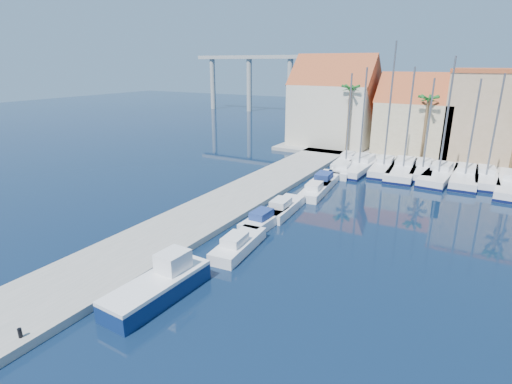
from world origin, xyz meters
TOP-DOWN VIEW (x-y plane):
  - ground at (0.00, 0.00)m, footprint 260.00×260.00m
  - quay_west at (-9.00, 13.50)m, footprint 6.00×77.00m
  - shore_north at (10.00, 48.00)m, footprint 54.00×16.00m
  - bollard at (-6.60, -4.85)m, footprint 0.19×0.19m
  - fishing_boat at (-3.84, 1.53)m, footprint 2.50×6.75m
  - motorboat_west_0 at (-3.14, 8.63)m, footprint 2.35×5.83m
  - motorboat_west_1 at (-3.83, 13.74)m, footprint 1.89×5.65m
  - motorboat_west_2 at (-3.75, 16.98)m, footprint 2.28×6.08m
  - motorboat_west_3 at (-3.13, 23.11)m, footprint 2.44×6.06m
  - motorboat_west_4 at (-3.63, 27.17)m, footprint 2.68×6.85m
  - motorboat_west_5 at (-3.37, 32.60)m, footprint 2.99×7.35m
  - motorboat_west_6 at (-3.57, 38.19)m, footprint 2.16×5.73m
  - sailboat_0 at (-4.12, 36.24)m, footprint 2.87×8.38m
  - sailboat_1 at (-2.00, 35.29)m, footprint 3.44×11.34m
  - sailboat_2 at (0.72, 35.90)m, footprint 3.15×9.46m
  - sailboat_3 at (2.96, 36.14)m, footprint 3.55×11.39m
  - sailboat_4 at (5.00, 36.85)m, footprint 2.93×8.98m
  - sailboat_5 at (6.97, 35.71)m, footprint 3.70×10.77m
  - sailboat_6 at (9.58, 36.16)m, footprint 2.74×10.20m
  - sailboat_7 at (11.57, 36.69)m, footprint 2.85×9.04m
  - building_0 at (-10.00, 47.00)m, footprint 12.30×9.00m
  - building_1 at (2.00, 47.00)m, footprint 10.30×8.00m
  - building_2 at (13.00, 48.00)m, footprint 14.20×10.20m
  - palm_0 at (-6.00, 42.00)m, footprint 2.60×2.60m
  - palm_1 at (4.00, 42.00)m, footprint 2.60×2.60m
  - viaduct at (-39.07, 82.00)m, footprint 48.00×2.20m

SIDE VIEW (x-z plane):
  - ground at x=0.00m, z-range 0.00..0.00m
  - quay_west at x=-9.00m, z-range 0.00..0.50m
  - shore_north at x=10.00m, z-range 0.00..0.50m
  - motorboat_west_0 at x=-3.14m, z-range -0.19..1.21m
  - motorboat_west_1 at x=-3.83m, z-range -0.19..1.21m
  - motorboat_west_2 at x=-3.75m, z-range -0.19..1.21m
  - motorboat_west_3 at x=-3.13m, z-range -0.19..1.21m
  - motorboat_west_4 at x=-3.63m, z-range -0.19..1.21m
  - motorboat_west_5 at x=-3.37m, z-range -0.19..1.21m
  - motorboat_west_6 at x=-3.57m, z-range -0.19..1.21m
  - sailboat_1 at x=-2.00m, z-range -5.53..6.66m
  - sailboat_6 at x=9.58m, z-range -5.00..6.13m
  - sailboat_3 at x=2.96m, z-range -5.57..6.70m
  - sailboat_4 at x=5.00m, z-range -4.95..6.12m
  - sailboat_5 at x=6.97m, z-range -6.10..7.27m
  - sailboat_7 at x=11.57m, z-range -5.24..6.42m
  - sailboat_0 at x=-4.12m, z-range -5.14..6.35m
  - sailboat_2 at x=0.72m, z-range -6.85..8.13m
  - bollard at x=-6.60m, z-range 0.50..0.98m
  - fishing_boat at x=-3.84m, z-range -0.39..1.94m
  - building_1 at x=2.00m, z-range -0.20..10.80m
  - building_2 at x=13.00m, z-range 0.51..12.01m
  - building_0 at x=-10.00m, z-range -0.23..13.27m
  - palm_1 at x=4.00m, z-range 3.56..12.71m
  - palm_0 at x=-6.00m, z-range 4.00..14.15m
  - viaduct at x=-39.07m, z-range 3.02..17.47m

